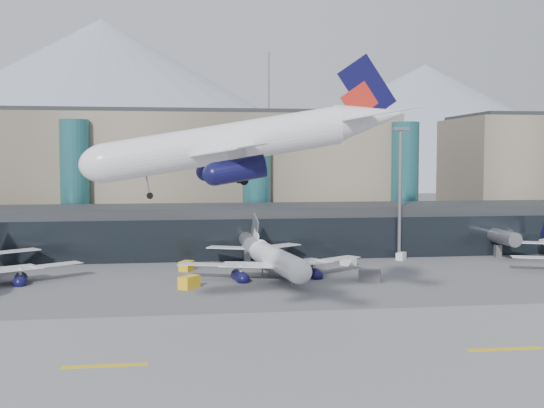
# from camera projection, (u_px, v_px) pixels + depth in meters

# --- Properties ---
(ground) EXTENTS (900.00, 900.00, 0.00)m
(ground) POSITION_uv_depth(u_px,v_px,m) (288.00, 321.00, 81.67)
(ground) COLOR #515154
(ground) RESTS_ON ground
(runway_strip) EXTENTS (400.00, 40.00, 0.04)m
(runway_strip) POSITION_uv_depth(u_px,v_px,m) (313.00, 357.00, 66.85)
(runway_strip) COLOR slate
(runway_strip) RESTS_ON ground
(runway_markings) EXTENTS (128.00, 1.00, 0.02)m
(runway_markings) POSITION_uv_depth(u_px,v_px,m) (313.00, 357.00, 66.85)
(runway_markings) COLOR gold
(runway_markings) RESTS_ON ground
(concourse) EXTENTS (170.00, 27.00, 10.00)m
(concourse) POSITION_uv_depth(u_px,v_px,m) (242.00, 230.00, 138.36)
(concourse) COLOR black
(concourse) RESTS_ON ground
(terminal_main) EXTENTS (130.00, 30.00, 31.00)m
(terminal_main) POSITION_uv_depth(u_px,v_px,m) (127.00, 175.00, 166.03)
(terminal_main) COLOR gray
(terminal_main) RESTS_ON ground
(teal_towers) EXTENTS (116.40, 19.40, 46.00)m
(teal_towers) POSITION_uv_depth(u_px,v_px,m) (168.00, 183.00, 151.74)
(teal_towers) COLOR #26656A
(teal_towers) RESTS_ON ground
(mountain_ridge) EXTENTS (910.00, 400.00, 110.00)m
(mountain_ridge) POSITION_uv_depth(u_px,v_px,m) (219.00, 119.00, 456.24)
(mountain_ridge) COLOR gray
(mountain_ridge) RESTS_ON ground
(lightmast_mid) EXTENTS (3.00, 1.20, 25.60)m
(lightmast_mid) POSITION_uv_depth(u_px,v_px,m) (400.00, 185.00, 132.34)
(lightmast_mid) COLOR slate
(lightmast_mid) RESTS_ON ground
(hero_jet) EXTENTS (34.99, 36.18, 11.65)m
(hero_jet) POSITION_uv_depth(u_px,v_px,m) (257.00, 130.00, 72.16)
(hero_jet) COLOR white
(hero_jet) RESTS_ON ground
(jet_parked_mid) EXTENTS (32.90, 32.91, 10.68)m
(jet_parked_mid) POSITION_uv_depth(u_px,v_px,m) (272.00, 251.00, 113.70)
(jet_parked_mid) COLOR white
(jet_parked_mid) RESTS_ON ground
(veh_b) EXTENTS (2.86, 3.39, 1.68)m
(veh_b) POSITION_uv_depth(u_px,v_px,m) (186.00, 266.00, 118.49)
(veh_b) COLOR gold
(veh_b) RESTS_ON ground
(veh_c) EXTENTS (3.85, 2.84, 1.92)m
(veh_c) POSITION_uv_depth(u_px,v_px,m) (370.00, 276.00, 108.04)
(veh_c) COLOR #4E4D52
(veh_c) RESTS_ON ground
(veh_d) EXTENTS (2.57, 2.80, 1.43)m
(veh_d) POSITION_uv_depth(u_px,v_px,m) (401.00, 256.00, 131.24)
(veh_d) COLOR silver
(veh_d) RESTS_ON ground
(veh_g) EXTENTS (2.90, 3.11, 1.58)m
(veh_g) POSITION_uv_depth(u_px,v_px,m) (348.00, 261.00, 124.26)
(veh_g) COLOR silver
(veh_g) RESTS_ON ground
(veh_h) EXTENTS (3.47, 3.82, 1.89)m
(veh_h) POSITION_uv_depth(u_px,v_px,m) (189.00, 282.00, 102.39)
(veh_h) COLOR gold
(veh_h) RESTS_ON ground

